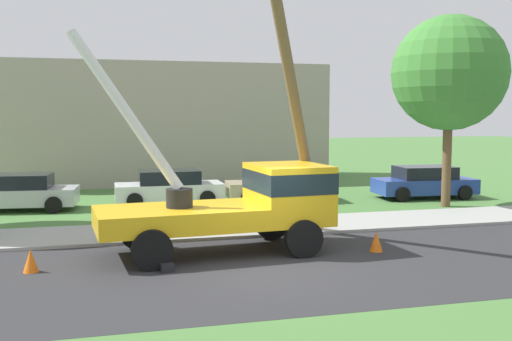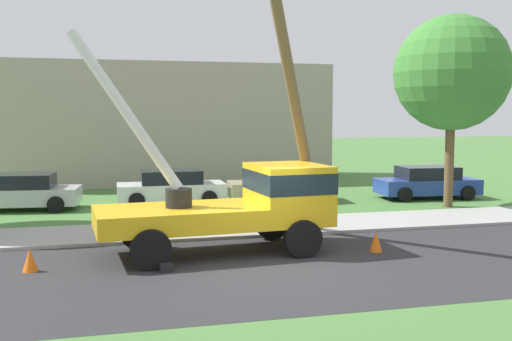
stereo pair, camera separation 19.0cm
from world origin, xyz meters
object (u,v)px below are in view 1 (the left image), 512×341
(leaning_utility_pole, at_px, (294,97))
(parked_sedan_white, at_px, (169,187))
(parked_sedan_silver, at_px, (18,192))
(traffic_cone_ahead, at_px, (376,241))
(parked_sedan_blue, at_px, (424,182))
(parked_sedan_tan, at_px, (279,185))
(roadside_tree_near, at_px, (449,73))
(traffic_cone_curbside, at_px, (310,229))
(traffic_cone_behind, at_px, (31,261))
(utility_truck, at_px, (244,200))

(leaning_utility_pole, height_order, parked_sedan_white, leaning_utility_pole)
(parked_sedan_silver, height_order, parked_sedan_white, same)
(leaning_utility_pole, xyz_separation_m, parked_sedan_silver, (-8.45, 8.31, -3.53))
(traffic_cone_ahead, distance_m, parked_sedan_blue, 11.19)
(traffic_cone_ahead, xyz_separation_m, parked_sedan_tan, (0.11, 9.51, 0.43))
(parked_sedan_tan, bearing_deg, leaning_utility_pole, -104.05)
(traffic_cone_ahead, height_order, parked_sedan_white, parked_sedan_white)
(roadside_tree_near, bearing_deg, parked_sedan_tan, 154.25)
(traffic_cone_curbside, relative_size, roadside_tree_near, 0.07)
(traffic_cone_ahead, xyz_separation_m, parked_sedan_white, (-4.48, 10.00, 0.43))
(parked_sedan_silver, xyz_separation_m, roadside_tree_near, (16.61, -3.36, 4.63))
(traffic_cone_ahead, distance_m, traffic_cone_behind, 8.91)
(traffic_cone_ahead, bearing_deg, parked_sedan_tan, 89.35)
(roadside_tree_near, bearing_deg, utility_truck, -150.49)
(leaning_utility_pole, xyz_separation_m, parked_sedan_tan, (1.98, 7.92, -3.53))
(leaning_utility_pole, bearing_deg, traffic_cone_ahead, -40.20)
(parked_sedan_tan, bearing_deg, parked_sedan_white, 173.84)
(parked_sedan_blue, bearing_deg, parked_sedan_tan, 175.04)
(traffic_cone_ahead, distance_m, parked_sedan_white, 10.97)
(traffic_cone_ahead, height_order, parked_sedan_silver, parked_sedan_silver)
(utility_truck, bearing_deg, parked_sedan_blue, 37.84)
(utility_truck, bearing_deg, parked_sedan_tan, 67.12)
(traffic_cone_curbside, distance_m, parked_sedan_tan, 7.44)
(parked_sedan_white, height_order, parked_sedan_tan, same)
(traffic_cone_ahead, height_order, parked_sedan_tan, parked_sedan_tan)
(roadside_tree_near, bearing_deg, leaning_utility_pole, -148.74)
(traffic_cone_ahead, xyz_separation_m, traffic_cone_behind, (-8.91, 0.14, 0.00))
(traffic_cone_curbside, bearing_deg, traffic_cone_behind, -165.25)
(utility_truck, bearing_deg, leaning_utility_pole, 19.72)
(utility_truck, distance_m, parked_sedan_blue, 12.94)
(leaning_utility_pole, height_order, parked_sedan_tan, leaning_utility_pole)
(parked_sedan_white, height_order, parked_sedan_blue, same)
(traffic_cone_ahead, distance_m, roadside_tree_near, 10.38)
(traffic_cone_behind, bearing_deg, parked_sedan_silver, 98.30)
(parked_sedan_silver, distance_m, parked_sedan_white, 5.85)
(traffic_cone_curbside, relative_size, parked_sedan_tan, 0.12)
(leaning_utility_pole, height_order, parked_sedan_silver, leaning_utility_pole)
(parked_sedan_white, bearing_deg, traffic_cone_ahead, -65.89)
(utility_truck, xyz_separation_m, parked_sedan_white, (-1.00, 8.99, -0.70))
(traffic_cone_curbside, bearing_deg, parked_sedan_silver, 140.04)
(utility_truck, distance_m, parked_sedan_white, 9.08)
(parked_sedan_silver, relative_size, roadside_tree_near, 0.60)
(parked_sedan_white, bearing_deg, parked_sedan_silver, -178.92)
(utility_truck, relative_size, parked_sedan_blue, 1.53)
(parked_sedan_tan, relative_size, roadside_tree_near, 0.59)
(parked_sedan_white, relative_size, parked_sedan_tan, 0.98)
(parked_sedan_white, bearing_deg, traffic_cone_behind, -114.19)
(traffic_cone_behind, distance_m, traffic_cone_curbside, 8.04)
(traffic_cone_ahead, distance_m, parked_sedan_tan, 9.52)
(traffic_cone_curbside, height_order, parked_sedan_white, parked_sedan_white)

